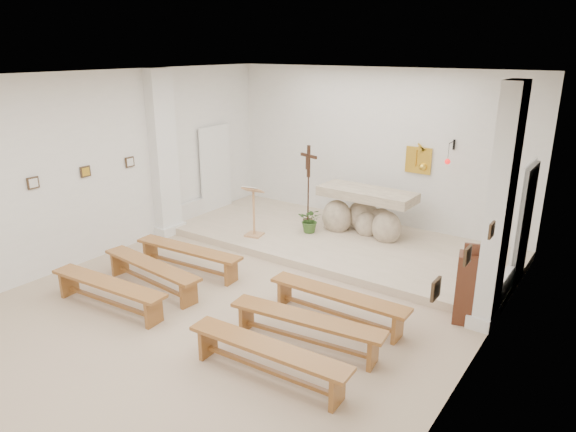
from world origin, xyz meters
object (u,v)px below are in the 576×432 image
Objects in this scene: altar at (365,215)px; bench_left_second at (151,270)px; donation_pedestal at (467,288)px; bench_right_third at (268,354)px; bench_left_front at (188,254)px; bench_right_second at (306,324)px; bench_left_third at (108,289)px; bench_right_front at (338,300)px; crucifix_stand at (308,178)px; lectern at (253,211)px.

altar is 0.92× the size of bench_left_second.
donation_pedestal reaches higher than bench_right_third.
bench_left_second is (0.00, -0.86, 0.00)m from bench_left_front.
bench_right_second is at bearing -19.83° from bench_left_front.
altar is at bearing 56.47° from bench_left_front.
bench_left_third is 3.09m from bench_right_third.
bench_right_third is (3.09, -0.86, 0.00)m from bench_left_second.
bench_left_front is 1.00× the size of bench_right_third.
bench_left_front is 3.09m from bench_right_front.
crucifix_stand is at bearing 77.99° from bench_left_front.
donation_pedestal is at bearing 43.97° from bench_right_second.
crucifix_stand reaches higher than donation_pedestal.
bench_left_third is (-0.05, -3.53, -0.34)m from lectern.
crucifix_stand is at bearing 63.27° from lectern.
altar is 3.79m from bench_left_front.
donation_pedestal is 0.56× the size of bench_right_third.
altar is 5.35m from bench_left_third.
bench_left_second is at bearing 85.79° from bench_left_third.
bench_left_front is (-1.85, -3.31, -0.20)m from altar.
bench_left_third is at bearing -171.61° from bench_right_second.
altar reaches higher than bench_right_third.
bench_right_third is (0.00, -0.86, 0.00)m from bench_right_second.
bench_right_second is 3.21m from bench_left_third.
donation_pedestal reaches higher than bench_right_front.
donation_pedestal reaches higher than altar.
crucifix_stand is 5.08m from bench_left_third.
lectern is at bearing -86.29° from crucifix_stand.
altar is at bearing 70.84° from bench_left_second.
bench_left_third is at bearing -109.05° from altar.
donation_pedestal is 3.19m from bench_right_third.
bench_right_front and bench_right_third have the same top height.
lectern is 0.49× the size of bench_right_third.
altar reaches higher than bench_right_front.
bench_left_third is at bearing -76.46° from crucifix_stand.
bench_right_second and bench_right_third have the same top height.
bench_right_third is at bearing -97.11° from bench_right_second.
bench_right_second is (-1.56, -1.93, -0.20)m from donation_pedestal.
crucifix_stand is 0.78× the size of bench_left_third.
altar reaches higher than bench_left_third.
altar is 0.92× the size of bench_left_front.
bench_left_second is at bearing -165.41° from bench_right_front.
bench_right_third is (2.65, -5.00, -0.80)m from crucifix_stand.
bench_left_second is at bearing -77.50° from crucifix_stand.
bench_right_front is at bearing -160.22° from donation_pedestal.
altar is at bearing 99.49° from bench_right_second.
lectern is at bearing 131.46° from bench_right_second.
donation_pedestal is 1.90m from bench_right_front.
bench_right_front is at bearing -4.33° from bench_left_front.
crucifix_stand is 0.78× the size of bench_right_front.
bench_left_front is 1.00× the size of bench_right_second.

